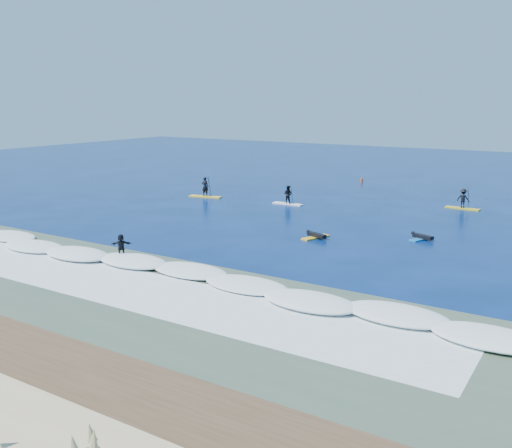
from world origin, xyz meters
The scene contains 11 objects.
ground centered at (0.00, 0.00, 0.00)m, with size 160.00×160.00×0.00m, color #031A43.
shallow_water centered at (0.00, -14.00, 0.01)m, with size 90.00×13.00×0.01m, color #3B5141.
breaking_wave centered at (0.00, -10.00, 0.00)m, with size 40.00×6.00×0.30m, color white.
whitewater centered at (0.00, -13.00, 0.00)m, with size 34.00×5.00×0.02m, color silver.
sup_paddler_left centered at (-13.59, 11.35, 0.73)m, with size 3.42×1.45×2.33m.
sup_paddler_center centered at (-4.70, 12.20, 0.76)m, with size 2.89×0.74×2.03m.
sup_paddler_right centered at (9.53, 18.48, 0.81)m, with size 3.00×0.95×2.07m.
prone_paddler_near centered at (3.30, 1.79, 0.16)m, with size 1.76×2.32×0.47m.
prone_paddler_far centered at (9.72, 5.33, 0.15)m, with size 1.69×2.24×0.45m.
wave_surfer centered at (-4.28, -9.40, 0.81)m, with size 1.88×1.66×1.43m.
marker_buoy centered at (-4.24, 29.13, 0.30)m, with size 0.28×0.28×0.68m.
Camera 1 is at (20.36, -33.33, 9.56)m, focal length 40.00 mm.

